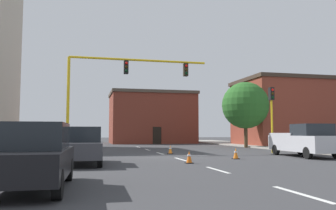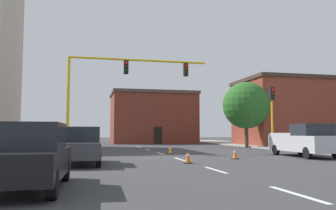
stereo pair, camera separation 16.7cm
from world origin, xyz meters
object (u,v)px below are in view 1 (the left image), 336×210
Objects in this scene: pickup_truck_silver at (304,141)px; sedan_dark_gray_near_left at (82,145)px; sedan_black_mid_left at (32,155)px; traffic_cone_roadside_b at (236,154)px; tree_right_mid at (245,105)px; traffic_cone_roadside_a at (189,157)px; traffic_light_pole_right at (272,105)px; traffic_signal_gantry at (90,120)px; traffic_cone_roadside_c at (170,150)px.

pickup_truck_silver is 13.38m from sedan_dark_gray_near_left.
sedan_dark_gray_near_left and sedan_black_mid_left have the same top height.
sedan_black_mid_left is 12.68m from traffic_cone_roadside_b.
tree_right_mid is 10.72× the size of traffic_cone_roadside_a.
sedan_black_mid_left is 7.29× the size of traffic_cone_roadside_b.
traffic_cone_roadside_b is at bearing -171.44° from pickup_truck_silver.
sedan_dark_gray_near_left reaches higher than traffic_cone_roadside_b.
sedan_black_mid_left is (-14.57, -13.16, -2.64)m from traffic_light_pole_right.
traffic_signal_gantry is 1.68× the size of tree_right_mid.
traffic_cone_roadside_c is at bearing 148.25° from pickup_truck_silver.
tree_right_mid is at bearing 39.79° from traffic_cone_roadside_c.
pickup_truck_silver is 8.67m from traffic_cone_roadside_a.
sedan_dark_gray_near_left is 8.47m from traffic_cone_roadside_b.
sedan_dark_gray_near_left is 7.51× the size of traffic_cone_roadside_c.
traffic_signal_gantry is at bearing -155.99° from tree_right_mid.
pickup_truck_silver is at bearing 32.34° from sedan_black_mid_left.
pickup_truck_silver reaches higher than sedan_dark_gray_near_left.
pickup_truck_silver is 9.10× the size of traffic_cone_roadside_a.
traffic_light_pole_right is at bearing 39.09° from traffic_cone_roadside_a.
pickup_truck_silver is at bearing 18.58° from traffic_cone_roadside_a.
traffic_cone_roadside_c is at bearing -13.06° from traffic_signal_gantry.
traffic_signal_gantry is 17.42× the size of traffic_cone_roadside_b.
sedan_black_mid_left is at bearing -99.56° from sedan_dark_gray_near_left.
pickup_truck_silver reaches higher than sedan_black_mid_left.
traffic_cone_roadside_b is (-5.06, -4.79, -3.22)m from traffic_light_pole_right.
traffic_cone_roadside_c reaches higher than traffic_cone_roadside_a.
traffic_cone_roadside_a is at bearing 45.75° from sedan_black_mid_left.
tree_right_mid reaches higher than sedan_dark_gray_near_left.
traffic_signal_gantry is at bearing 166.94° from traffic_cone_roadside_c.
traffic_cone_roadside_a is at bearing -96.43° from traffic_cone_roadside_c.
pickup_truck_silver is 1.21× the size of sedan_dark_gray_near_left.
pickup_truck_silver is 1.21× the size of sedan_black_mid_left.
traffic_cone_roadside_a is at bearing -124.21° from tree_right_mid.
tree_right_mid reaches higher than traffic_light_pole_right.
traffic_signal_gantry is 1.97× the size of pickup_truck_silver.
traffic_cone_roadside_c is at bearing 115.22° from traffic_cone_roadside_b.
sedan_dark_gray_near_left is at bearing 80.44° from sedan_black_mid_left.
traffic_signal_gantry is 2.26× the size of traffic_light_pole_right.
sedan_black_mid_left is at bearing -147.66° from pickup_truck_silver.
traffic_cone_roadside_b is at bearing -39.51° from traffic_signal_gantry.
sedan_black_mid_left is at bearing -117.16° from traffic_cone_roadside_c.
traffic_cone_roadside_b is at bearing 31.32° from traffic_cone_roadside_a.
sedan_black_mid_left is at bearing -138.63° from traffic_cone_roadside_b.
traffic_light_pole_right reaches higher than traffic_cone_roadside_c.
sedan_black_mid_left is at bearing -95.91° from traffic_signal_gantry.
traffic_signal_gantry reaches higher than traffic_cone_roadside_c.
traffic_cone_roadside_a is 0.99× the size of traffic_cone_roadside_c.
traffic_signal_gantry reaches higher than pickup_truck_silver.
sedan_dark_gray_near_left is 7.06m from sedan_black_mid_left.
traffic_cone_roadside_c is (7.01, 13.67, -0.59)m from sedan_black_mid_left.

